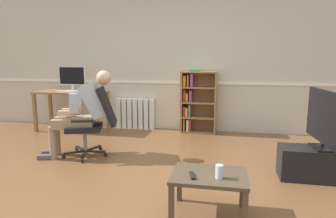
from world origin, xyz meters
name	(u,v)px	position (x,y,z in m)	size (l,w,h in m)	color
ground_plane	(140,183)	(0.00, 0.00, 0.00)	(18.00, 18.00, 0.00)	brown
back_wall	(179,60)	(0.00, 2.65, 1.35)	(12.00, 0.13, 2.70)	beige
computer_desk	(72,97)	(-1.98, 2.15, 0.65)	(1.33, 0.59, 0.76)	olive
imac_monitor	(72,77)	(-1.99, 2.23, 1.03)	(0.54, 0.14, 0.47)	silver
keyboard	(67,91)	(-2.00, 2.01, 0.77)	(0.37, 0.12, 0.02)	white
computer_mouse	(84,91)	(-1.66, 2.03, 0.77)	(0.06, 0.10, 0.03)	white
bookshelf	(196,102)	(0.37, 2.44, 0.58)	(0.65, 0.29, 1.16)	olive
radiator	(135,113)	(-0.84, 2.54, 0.30)	(0.76, 0.08, 0.59)	white
office_chair	(95,119)	(-0.90, 0.81, 0.53)	(0.78, 0.66, 0.98)	black
person_seated	(82,111)	(-1.06, 0.76, 0.65)	(1.02, 0.59, 1.21)	#937F60
tv_stand	(320,164)	(2.00, 0.50, 0.18)	(0.90, 0.37, 0.37)	black
tv_screen	(325,119)	(2.00, 0.50, 0.71)	(0.22, 0.98, 0.66)	black
coffee_table	(209,180)	(0.79, -0.54, 0.32)	(0.65, 0.49, 0.38)	#4C3D2D
drinking_glass	(219,172)	(0.88, -0.62, 0.44)	(0.06, 0.06, 0.12)	silver
spare_remote	(192,175)	(0.65, -0.62, 0.39)	(0.04, 0.15, 0.02)	black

